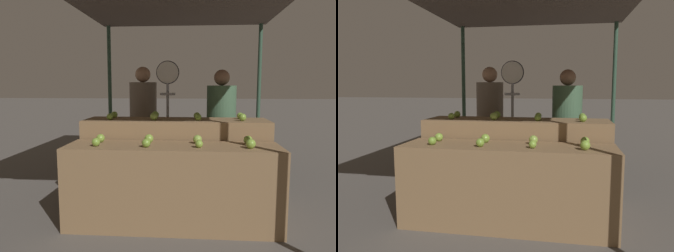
{
  "view_description": "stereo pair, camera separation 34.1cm",
  "coord_description": "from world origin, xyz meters",
  "views": [
    {
      "loc": [
        0.2,
        -3.1,
        1.39
      ],
      "look_at": [
        -0.07,
        0.3,
        0.96
      ],
      "focal_mm": 35.0,
      "sensor_mm": 36.0,
      "label": 1
    },
    {
      "loc": [
        0.54,
        -3.06,
        1.39
      ],
      "look_at": [
        -0.07,
        0.3,
        0.96
      ],
      "focal_mm": 35.0,
      "sensor_mm": 36.0,
      "label": 2
    }
  ],
  "objects": [
    {
      "name": "apple_back_1",
      "position": [
        -0.24,
        0.48,
        1.04
      ],
      "size": [
        0.09,
        0.09,
        0.09
      ],
      "primitive_type": "sphere",
      "color": "#8EB247",
      "rests_on": "display_counter_back"
    },
    {
      "name": "apple_front_0",
      "position": [
        -0.72,
        -0.11,
        0.85
      ],
      "size": [
        0.08,
        0.08,
        0.08
      ],
      "primitive_type": "sphere",
      "color": "#7AA338",
      "rests_on": "display_counter_front"
    },
    {
      "name": "apple_back_2",
      "position": [
        0.25,
        0.5,
        1.04
      ],
      "size": [
        0.07,
        0.07,
        0.07
      ],
      "primitive_type": "sphere",
      "color": "#7AA338",
      "rests_on": "display_counter_back"
    },
    {
      "name": "apple_back_3",
      "position": [
        0.73,
        0.49,
        1.04
      ],
      "size": [
        0.08,
        0.08,
        0.08
      ],
      "primitive_type": "sphere",
      "color": "#7AA338",
      "rests_on": "display_counter_back"
    },
    {
      "name": "ground_plane",
      "position": [
        0.0,
        0.0,
        0.0
      ],
      "size": [
        60.0,
        60.0,
        0.0
      ],
      "primitive_type": "plane",
      "color": "#59544F"
    },
    {
      "name": "apple_back_6",
      "position": [
        0.24,
        0.71,
        1.04
      ],
      "size": [
        0.07,
        0.07,
        0.07
      ],
      "primitive_type": "sphere",
      "color": "#8EB247",
      "rests_on": "display_counter_back"
    },
    {
      "name": "display_counter_back",
      "position": [
        0.0,
        0.6,
        0.5
      ],
      "size": [
        2.07,
        0.55,
        1.0
      ],
      "primitive_type": "cube",
      "color": "olive",
      "rests_on": "ground_plane"
    },
    {
      "name": "apple_front_6",
      "position": [
        0.24,
        0.11,
        0.85
      ],
      "size": [
        0.09,
        0.09,
        0.09
      ],
      "primitive_type": "sphere",
      "color": "#8EB247",
      "rests_on": "display_counter_front"
    },
    {
      "name": "display_counter_front",
      "position": [
        0.0,
        0.0,
        0.4
      ],
      "size": [
        2.07,
        0.55,
        0.81
      ],
      "primitive_type": "cube",
      "color": "olive",
      "rests_on": "ground_plane"
    },
    {
      "name": "apple_front_5",
      "position": [
        -0.24,
        0.11,
        0.85
      ],
      "size": [
        0.09,
        0.09,
        0.09
      ],
      "primitive_type": "sphere",
      "color": "#84AD3D",
      "rests_on": "display_counter_front"
    },
    {
      "name": "market_canopy",
      "position": [
        0.0,
        1.05,
        2.38
      ],
      "size": [
        2.97,
        4.05,
        2.51
      ],
      "color": "#33513D",
      "rests_on": "ground_plane"
    },
    {
      "name": "apple_front_1",
      "position": [
        -0.24,
        -0.12,
        0.85
      ],
      "size": [
        0.08,
        0.08,
        0.08
      ],
      "primitive_type": "sphere",
      "color": "#7AA338",
      "rests_on": "display_counter_front"
    },
    {
      "name": "apple_back_4",
      "position": [
        -0.74,
        0.71,
        1.04
      ],
      "size": [
        0.08,
        0.08,
        0.08
      ],
      "primitive_type": "sphere",
      "color": "#84AD3D",
      "rests_on": "display_counter_back"
    },
    {
      "name": "apple_back_7",
      "position": [
        0.73,
        0.7,
        1.04
      ],
      "size": [
        0.07,
        0.07,
        0.07
      ],
      "primitive_type": "sphere",
      "color": "#7AA338",
      "rests_on": "display_counter_back"
    },
    {
      "name": "apple_front_7",
      "position": [
        0.73,
        0.11,
        0.85
      ],
      "size": [
        0.09,
        0.09,
        0.09
      ],
      "primitive_type": "sphere",
      "color": "#84AD3D",
      "rests_on": "display_counter_front"
    },
    {
      "name": "apple_front_2",
      "position": [
        0.25,
        -0.1,
        0.85
      ],
      "size": [
        0.07,
        0.07,
        0.07
      ],
      "primitive_type": "sphere",
      "color": "#84AD3D",
      "rests_on": "display_counter_front"
    },
    {
      "name": "person_vendor_at_scale",
      "position": [
        -0.51,
        1.48,
        0.94
      ],
      "size": [
        0.48,
        0.48,
        1.64
      ],
      "rotation": [
        0.0,
        0.0,
        2.82
      ],
      "color": "#2D2D38",
      "rests_on": "ground_plane"
    },
    {
      "name": "apple_back_0",
      "position": [
        -0.74,
        0.49,
        1.04
      ],
      "size": [
        0.07,
        0.07,
        0.07
      ],
      "primitive_type": "sphere",
      "color": "#84AD3D",
      "rests_on": "display_counter_back"
    },
    {
      "name": "produce_scale",
      "position": [
        -0.14,
        1.17,
        1.25
      ],
      "size": [
        0.3,
        0.2,
        1.7
      ],
      "color": "#99999E",
      "rests_on": "ground_plane"
    },
    {
      "name": "apple_front_4",
      "position": [
        -0.74,
        0.11,
        0.85
      ],
      "size": [
        0.09,
        0.09,
        0.09
      ],
      "primitive_type": "sphere",
      "color": "#84AD3D",
      "rests_on": "display_counter_front"
    },
    {
      "name": "person_customer_left",
      "position": [
        0.57,
        1.29,
        0.91
      ],
      "size": [
        0.48,
        0.48,
        1.59
      ],
      "rotation": [
        0.0,
        0.0,
        3.41
      ],
      "color": "#2D2D38",
      "rests_on": "ground_plane"
    },
    {
      "name": "apple_front_3",
      "position": [
        0.72,
        -0.1,
        0.85
      ],
      "size": [
        0.09,
        0.09,
        0.09
      ],
      "primitive_type": "sphere",
      "color": "#84AD3D",
      "rests_on": "display_counter_front"
    },
    {
      "name": "apple_back_5",
      "position": [
        -0.25,
        0.71,
        1.04
      ],
      "size": [
        0.08,
        0.08,
        0.08
      ],
      "primitive_type": "sphere",
      "color": "#7AA338",
      "rests_on": "display_counter_back"
    }
  ]
}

